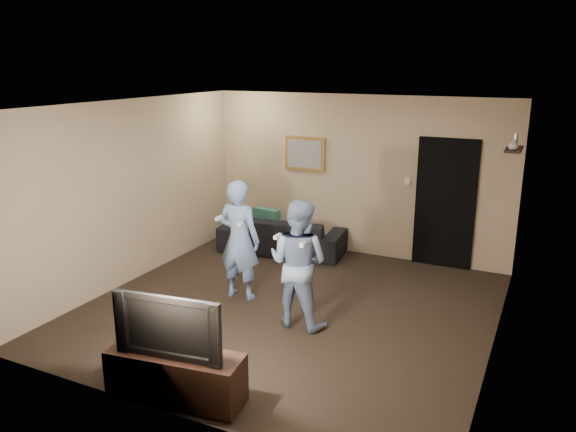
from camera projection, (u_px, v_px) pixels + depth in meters
The scene contains 19 objects.
ground at pixel (289, 308), 7.29m from camera, with size 5.00×5.00×0.00m, color black.
ceiling at pixel (289, 105), 6.59m from camera, with size 5.00×5.00×0.04m, color silver.
wall_back at pixel (356, 176), 9.11m from camera, with size 5.00×0.04×2.60m, color tan.
wall_front at pixel (162, 280), 4.77m from camera, with size 5.00×0.04×2.60m, color tan.
wall_left at pixel (132, 192), 7.99m from camera, with size 0.04×5.00×2.60m, color tan.
wall_right at pixel (503, 239), 5.89m from camera, with size 0.04×5.00×2.60m, color tan.
sofa at pixel (282, 235), 9.36m from camera, with size 2.06×0.81×0.60m, color black.
throw_pillow at pixel (267, 222), 9.43m from camera, with size 0.48×0.15×0.48m, color #194D44.
painting_frame at pixel (305, 154), 9.39m from camera, with size 0.72×0.05×0.57m, color olive.
painting_canvas at pixel (304, 154), 9.36m from camera, with size 0.62×0.01×0.47m, color slate.
doorway at pixel (445, 204), 8.55m from camera, with size 0.90×0.06×2.00m, color black.
light_switch at pixel (407, 181), 8.73m from camera, with size 0.08×0.02×0.12m, color silver.
wall_shelf at pixel (514, 149), 7.31m from camera, with size 0.20×0.60×0.03m, color black.
shelf_vase at pixel (514, 144), 7.14m from camera, with size 0.13×0.13×0.14m, color #B1B0B5.
shelf_figurine at pixel (516, 140), 7.37m from camera, with size 0.06×0.06×0.18m, color silver.
tv_console at pixel (176, 375), 5.27m from camera, with size 1.30×0.42×0.47m, color black.
television at pixel (173, 323), 5.13m from camera, with size 1.06×0.14×0.61m, color black.
wii_player_left at pixel (239, 240), 7.43m from camera, with size 0.59×0.48×1.62m.
wii_player_right at pixel (298, 263), 6.67m from camera, with size 0.80×0.64×1.57m.
Camera 1 is at (2.92, -6.04, 3.10)m, focal length 35.00 mm.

